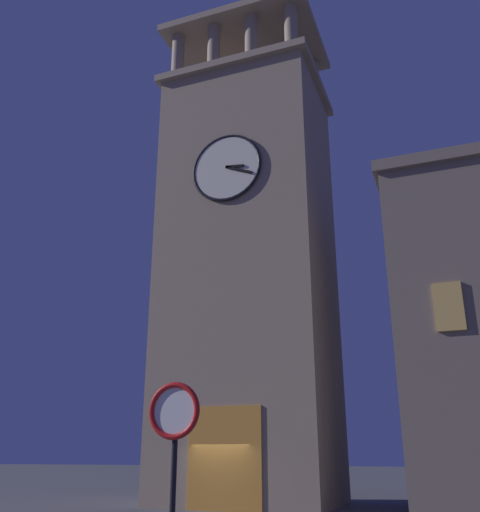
% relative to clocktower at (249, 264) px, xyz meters
% --- Properties ---
extents(ground_plane, '(200.00, 200.00, 0.00)m').
position_rel_clocktower_xyz_m(ground_plane, '(0.17, 3.02, -11.18)').
color(ground_plane, '#4C4C51').
extents(clocktower, '(8.34, 6.67, 27.88)m').
position_rel_clocktower_xyz_m(clocktower, '(0.00, 0.00, 0.00)').
color(clocktower, gray).
rests_on(clocktower, ground_plane).
extents(no_horn_sign, '(0.78, 0.14, 3.04)m').
position_rel_clocktower_xyz_m(no_horn_sign, '(-5.43, 18.02, -8.79)').
color(no_horn_sign, black).
rests_on(no_horn_sign, ground_plane).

